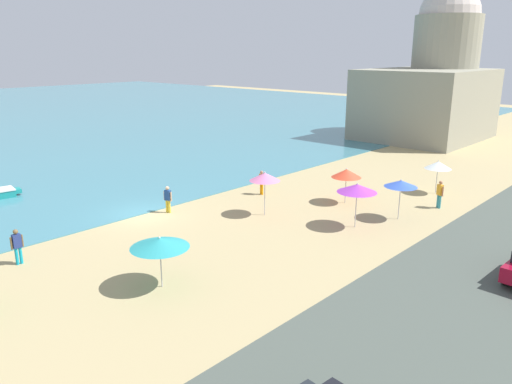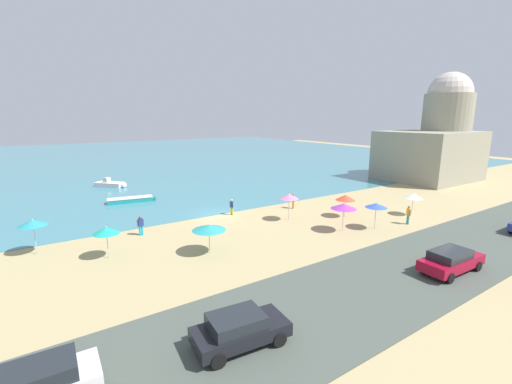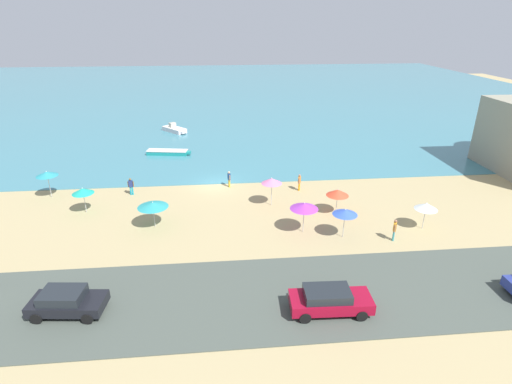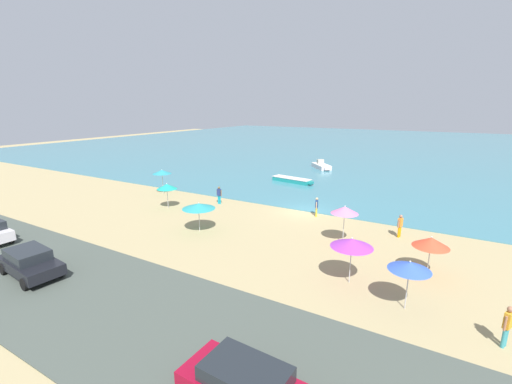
{
  "view_description": "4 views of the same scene",
  "coord_description": "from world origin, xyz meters",
  "px_view_note": "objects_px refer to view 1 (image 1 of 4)",
  "views": [
    {
      "loc": [
        -16.01,
        -23.94,
        9.38
      ],
      "look_at": [
        4.43,
        -5.0,
        1.42
      ],
      "focal_mm": 35.0,
      "sensor_mm": 36.0,
      "label": 1
    },
    {
      "loc": [
        -14.95,
        -29.48,
        9.61
      ],
      "look_at": [
        4.8,
        0.21,
        1.72
      ],
      "focal_mm": 24.0,
      "sensor_mm": 36.0,
      "label": 2
    },
    {
      "loc": [
        0.43,
        -37.19,
        15.3
      ],
      "look_at": [
        3.52,
        -4.62,
        1.01
      ],
      "focal_mm": 28.0,
      "sensor_mm": 36.0,
      "label": 3
    },
    {
      "loc": [
        10.61,
        -26.8,
        8.98
      ],
      "look_at": [
        -5.5,
        0.77,
        0.89
      ],
      "focal_mm": 24.0,
      "sensor_mm": 36.0,
      "label": 4
    }
  ],
  "objects_px": {
    "beach_umbrella_7": "(401,184)",
    "bather_0": "(168,198)",
    "harbor_fortress": "(434,83)",
    "bather_2": "(262,181)",
    "bather_1": "(17,245)",
    "beach_umbrella_2": "(265,177)",
    "beach_umbrella_3": "(438,165)",
    "beach_umbrella_5": "(357,188)",
    "bather_3": "(440,193)",
    "beach_umbrella_0": "(160,243)",
    "beach_umbrella_6": "(346,173)"
  },
  "relations": [
    {
      "from": "beach_umbrella_7",
      "to": "bather_3",
      "type": "height_order",
      "value": "beach_umbrella_7"
    },
    {
      "from": "beach_umbrella_7",
      "to": "bather_0",
      "type": "height_order",
      "value": "beach_umbrella_7"
    },
    {
      "from": "beach_umbrella_6",
      "to": "bather_1",
      "type": "height_order",
      "value": "beach_umbrella_6"
    },
    {
      "from": "bather_1",
      "to": "bather_2",
      "type": "xyz_separation_m",
      "value": [
        15.9,
        -0.44,
        -0.02
      ]
    },
    {
      "from": "beach_umbrella_3",
      "to": "bather_2",
      "type": "distance_m",
      "value": 11.87
    },
    {
      "from": "bather_3",
      "to": "harbor_fortress",
      "type": "bearing_deg",
      "value": 25.38
    },
    {
      "from": "bather_1",
      "to": "beach_umbrella_0",
      "type": "bearing_deg",
      "value": -65.27
    },
    {
      "from": "beach_umbrella_0",
      "to": "bather_1",
      "type": "xyz_separation_m",
      "value": [
        -3.03,
        6.58,
        -0.99
      ]
    },
    {
      "from": "beach_umbrella_3",
      "to": "beach_umbrella_5",
      "type": "bearing_deg",
      "value": 177.65
    },
    {
      "from": "beach_umbrella_2",
      "to": "bather_0",
      "type": "relative_size",
      "value": 1.62
    },
    {
      "from": "bather_2",
      "to": "harbor_fortress",
      "type": "bearing_deg",
      "value": 3.82
    },
    {
      "from": "beach_umbrella_7",
      "to": "beach_umbrella_5",
      "type": "bearing_deg",
      "value": 158.97
    },
    {
      "from": "beach_umbrella_0",
      "to": "beach_umbrella_5",
      "type": "bearing_deg",
      "value": -9.53
    },
    {
      "from": "beach_umbrella_5",
      "to": "bather_3",
      "type": "relative_size",
      "value": 1.46
    },
    {
      "from": "beach_umbrella_6",
      "to": "bather_3",
      "type": "relative_size",
      "value": 1.32
    },
    {
      "from": "beach_umbrella_6",
      "to": "bather_1",
      "type": "xyz_separation_m",
      "value": [
        -18.08,
        5.64,
        -1.0
      ]
    },
    {
      "from": "beach_umbrella_2",
      "to": "bather_3",
      "type": "relative_size",
      "value": 1.53
    },
    {
      "from": "bather_3",
      "to": "bather_0",
      "type": "bearing_deg",
      "value": 135.99
    },
    {
      "from": "beach_umbrella_0",
      "to": "beach_umbrella_2",
      "type": "relative_size",
      "value": 0.91
    },
    {
      "from": "beach_umbrella_3",
      "to": "bather_2",
      "type": "xyz_separation_m",
      "value": [
        -8.25,
        8.48,
        -1.04
      ]
    },
    {
      "from": "bather_0",
      "to": "bather_2",
      "type": "distance_m",
      "value": 6.85
    },
    {
      "from": "beach_umbrella_7",
      "to": "bather_3",
      "type": "bearing_deg",
      "value": -12.79
    },
    {
      "from": "beach_umbrella_7",
      "to": "bather_2",
      "type": "bearing_deg",
      "value": 99.77
    },
    {
      "from": "beach_umbrella_7",
      "to": "harbor_fortress",
      "type": "height_order",
      "value": "harbor_fortress"
    },
    {
      "from": "beach_umbrella_0",
      "to": "beach_umbrella_2",
      "type": "height_order",
      "value": "beach_umbrella_2"
    },
    {
      "from": "bather_0",
      "to": "bather_2",
      "type": "bearing_deg",
      "value": -12.44
    },
    {
      "from": "beach_umbrella_6",
      "to": "bather_2",
      "type": "bearing_deg",
      "value": 112.73
    },
    {
      "from": "beach_umbrella_3",
      "to": "bather_3",
      "type": "relative_size",
      "value": 1.33
    },
    {
      "from": "bather_0",
      "to": "bather_2",
      "type": "height_order",
      "value": "bather_2"
    },
    {
      "from": "bather_0",
      "to": "harbor_fortress",
      "type": "bearing_deg",
      "value": 0.87
    },
    {
      "from": "beach_umbrella_2",
      "to": "bather_0",
      "type": "distance_m",
      "value": 5.94
    },
    {
      "from": "beach_umbrella_7",
      "to": "bather_1",
      "type": "bearing_deg",
      "value": 151.16
    },
    {
      "from": "beach_umbrella_0",
      "to": "harbor_fortress",
      "type": "bearing_deg",
      "value": 10.66
    },
    {
      "from": "beach_umbrella_5",
      "to": "bather_1",
      "type": "height_order",
      "value": "beach_umbrella_5"
    },
    {
      "from": "beach_umbrella_6",
      "to": "bather_3",
      "type": "height_order",
      "value": "beach_umbrella_6"
    },
    {
      "from": "bather_0",
      "to": "bather_1",
      "type": "height_order",
      "value": "bather_1"
    },
    {
      "from": "bather_3",
      "to": "harbor_fortress",
      "type": "distance_m",
      "value": 28.54
    },
    {
      "from": "beach_umbrella_2",
      "to": "harbor_fortress",
      "type": "height_order",
      "value": "harbor_fortress"
    },
    {
      "from": "beach_umbrella_3",
      "to": "bather_3",
      "type": "bearing_deg",
      "value": -153.37
    },
    {
      "from": "beach_umbrella_3",
      "to": "beach_umbrella_7",
      "type": "relative_size",
      "value": 0.96
    },
    {
      "from": "beach_umbrella_0",
      "to": "bather_1",
      "type": "distance_m",
      "value": 7.31
    },
    {
      "from": "beach_umbrella_0",
      "to": "bather_0",
      "type": "bearing_deg",
      "value": 50.9
    },
    {
      "from": "beach_umbrella_7",
      "to": "bather_2",
      "type": "xyz_separation_m",
      "value": [
        -1.58,
        9.18,
        -1.19
      ]
    },
    {
      "from": "beach_umbrella_0",
      "to": "beach_umbrella_6",
      "type": "bearing_deg",
      "value": 3.57
    },
    {
      "from": "beach_umbrella_2",
      "to": "beach_umbrella_7",
      "type": "relative_size",
      "value": 1.11
    },
    {
      "from": "bather_1",
      "to": "bather_2",
      "type": "relative_size",
      "value": 1.02
    },
    {
      "from": "beach_umbrella_2",
      "to": "harbor_fortress",
      "type": "bearing_deg",
      "value": 8.6
    },
    {
      "from": "beach_umbrella_3",
      "to": "beach_umbrella_6",
      "type": "bearing_deg",
      "value": 151.62
    },
    {
      "from": "beach_umbrella_2",
      "to": "beach_umbrella_5",
      "type": "distance_m",
      "value": 5.36
    },
    {
      "from": "beach_umbrella_6",
      "to": "bather_1",
      "type": "distance_m",
      "value": 18.97
    }
  ]
}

